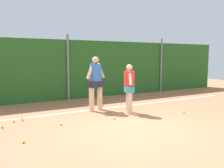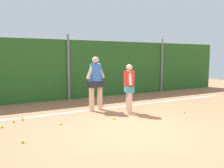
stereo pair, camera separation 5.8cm
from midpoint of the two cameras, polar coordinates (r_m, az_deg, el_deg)
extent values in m
plane|color=#B2704C|center=(7.74, -1.19, -7.64)|extent=(28.02, 28.02, 0.00)
cube|color=#286023|center=(10.90, -10.32, 3.30)|extent=(18.21, 0.25, 2.62)
cylinder|color=gray|center=(10.73, -10.02, 3.90)|extent=(0.10, 0.10, 2.86)
cylinder|color=gray|center=(13.41, 11.75, 4.35)|extent=(0.10, 0.10, 2.86)
cube|color=white|center=(8.70, -4.60, -6.07)|extent=(13.31, 0.10, 0.01)
cylinder|color=beige|center=(7.99, 4.42, -4.60)|extent=(0.16, 0.16, 0.72)
cylinder|color=beige|center=(8.30, 4.04, -4.18)|extent=(0.16, 0.16, 0.72)
cube|color=teal|center=(8.07, 4.25, -1.22)|extent=(0.45, 0.55, 0.19)
cylinder|color=red|center=(8.03, 4.27, 1.26)|extent=(0.35, 0.35, 0.51)
sphere|color=beige|center=(8.00, 4.30, 3.89)|extent=(0.21, 0.21, 0.21)
cylinder|color=beige|center=(7.83, 4.52, 1.41)|extent=(0.18, 0.27, 0.49)
cylinder|color=beige|center=(8.22, 4.04, 1.65)|extent=(0.18, 0.27, 0.49)
cylinder|color=black|center=(8.33, 3.59, -0.71)|extent=(0.03, 0.03, 0.28)
torus|color=#26262B|center=(8.37, 3.57, -2.55)|extent=(0.14, 0.27, 0.28)
cylinder|color=beige|center=(8.67, -2.68, -3.33)|extent=(0.18, 0.18, 0.83)
cylinder|color=beige|center=(8.45, -4.60, -3.61)|extent=(0.18, 0.18, 0.83)
cube|color=#23232D|center=(8.48, -3.65, 0.02)|extent=(0.61, 0.44, 0.22)
cylinder|color=blue|center=(8.45, -3.67, 2.75)|extent=(0.40, 0.40, 0.59)
sphere|color=beige|center=(8.43, -3.69, 5.63)|extent=(0.24, 0.24, 0.24)
cylinder|color=beige|center=(8.59, -2.47, 3.11)|extent=(0.33, 0.16, 0.56)
cylinder|color=beige|center=(8.30, -4.91, 2.98)|extent=(0.33, 0.16, 0.56)
sphere|color=#CCDB33|center=(7.70, -20.03, -7.87)|extent=(0.07, 0.07, 0.07)
sphere|color=#CCDB33|center=(10.71, 6.48, -3.57)|extent=(0.07, 0.07, 0.07)
sphere|color=#CCDB33|center=(7.15, -24.24, -9.14)|extent=(0.07, 0.07, 0.07)
sphere|color=#CCDB33|center=(6.94, -11.71, -9.16)|extent=(0.07, 0.07, 0.07)
sphere|color=#CCDB33|center=(7.93, -20.19, -7.47)|extent=(0.07, 0.07, 0.07)
sphere|color=#CCDB33|center=(7.40, 0.68, -8.06)|extent=(0.07, 0.07, 0.07)
sphere|color=#CCDB33|center=(10.60, 2.38, -3.63)|extent=(0.07, 0.07, 0.07)
sphere|color=#CCDB33|center=(7.60, -21.92, -8.13)|extent=(0.07, 0.07, 0.07)
sphere|color=#CCDB33|center=(8.58, 16.74, -6.30)|extent=(0.07, 0.07, 0.07)
sphere|color=#CCDB33|center=(5.79, -19.99, -12.60)|extent=(0.07, 0.07, 0.07)
camera|label=1|loc=(0.03, -89.80, 0.02)|focal=38.90mm
camera|label=2|loc=(0.03, 90.20, -0.02)|focal=38.90mm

